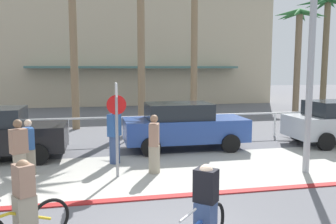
{
  "coord_description": "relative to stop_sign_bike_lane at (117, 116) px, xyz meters",
  "views": [
    {
      "loc": [
        -1.12,
        -5.46,
        2.95
      ],
      "look_at": [
        1.26,
        6.0,
        1.49
      ],
      "focal_mm": 37.85,
      "sensor_mm": 36.0,
      "label": 1
    }
  ],
  "objects": [
    {
      "name": "sidewalk_strip",
      "position": [
        0.57,
        0.28,
        -1.67
      ],
      "size": [
        44.0,
        4.0,
        0.02
      ],
      "primitive_type": "cube",
      "color": "#ADAAA0",
      "rests_on": "ground"
    },
    {
      "name": "pedestrian_3",
      "position": [
        -2.36,
        0.7,
        -0.97
      ],
      "size": [
        0.4,
        0.46,
        1.56
      ],
      "color": "gray",
      "rests_on": "ground"
    },
    {
      "name": "palm_tree_2",
      "position": [
        -1.45,
        8.15,
        3.82
      ],
      "size": [
        2.92,
        3.06,
        7.65
      ],
      "color": "#846B4C",
      "rests_on": "ground"
    },
    {
      "name": "palm_tree_5",
      "position": [
        10.86,
        9.12,
        3.16
      ],
      "size": [
        3.02,
        3.77,
        6.28
      ],
      "color": "#756047",
      "rests_on": "ground"
    },
    {
      "name": "car_blue_2",
      "position": [
        2.58,
        2.93,
        -0.81
      ],
      "size": [
        4.4,
        2.02,
        1.69
      ],
      "color": "#284793",
      "rests_on": "ground"
    },
    {
      "name": "palm_tree_4",
      "position": [
        4.71,
        9.09,
        4.67
      ],
      "size": [
        3.24,
        2.96,
        8.42
      ],
      "color": "#846B4C",
      "rests_on": "ground"
    },
    {
      "name": "building_backdrop",
      "position": [
        2.58,
        23.93,
        3.05
      ],
      "size": [
        23.37,
        13.11,
        9.43
      ],
      "color": "#BCAD8E",
      "rests_on": "ground"
    },
    {
      "name": "cyclist_yellow_1",
      "position": [
        -1.77,
        -3.44,
        -0.98
      ],
      "size": [
        1.57,
        1.03,
        1.5
      ],
      "color": "black",
      "rests_on": "ground"
    },
    {
      "name": "ground_plane",
      "position": [
        0.57,
        6.08,
        -1.68
      ],
      "size": [
        80.0,
        80.0,
        0.0
      ],
      "primitive_type": "plane",
      "color": "#5B5B60"
    },
    {
      "name": "pedestrian_0",
      "position": [
        0.0,
        1.4,
        -0.82
      ],
      "size": [
        0.45,
        0.47,
        1.82
      ],
      "color": "#384C7A",
      "rests_on": "ground"
    },
    {
      "name": "cyclist_blue_0",
      "position": [
        1.08,
        -4.32,
        -0.98
      ],
      "size": [
        1.25,
        1.4,
        1.5
      ],
      "color": "black",
      "rests_on": "ground"
    },
    {
      "name": "curb_paint",
      "position": [
        0.57,
        -1.72,
        -1.66
      ],
      "size": [
        44.0,
        0.24,
        0.03
      ],
      "primitive_type": "cube",
      "color": "maroon",
      "rests_on": "ground"
    },
    {
      "name": "palm_tree_6",
      "position": [
        13.26,
        10.07,
        3.9
      ],
      "size": [
        3.55,
        3.44,
        7.17
      ],
      "color": "brown",
      "rests_on": "ground"
    },
    {
      "name": "stop_sign_bike_lane",
      "position": [
        0.0,
        0.0,
        0.0
      ],
      "size": [
        0.52,
        0.56,
        2.56
      ],
      "color": "gray",
      "rests_on": "ground"
    },
    {
      "name": "pedestrian_1",
      "position": [
        -2.47,
        -0.02,
        -0.91
      ],
      "size": [
        0.48,
        0.44,
        1.67
      ],
      "color": "gray",
      "rests_on": "ground"
    },
    {
      "name": "rail_fence",
      "position": [
        0.57,
        4.58,
        -0.84
      ],
      "size": [
        26.19,
        0.08,
        1.04
      ],
      "color": "white",
      "rests_on": "ground"
    },
    {
      "name": "streetlight_curb",
      "position": [
        5.24,
        -0.88,
        2.6
      ],
      "size": [
        0.24,
        2.54,
        7.5
      ],
      "color": "#9EA0A5",
      "rests_on": "ground"
    },
    {
      "name": "pedestrian_2",
      "position": [
        1.04,
        0.17,
        -0.91
      ],
      "size": [
        0.39,
        0.46,
        1.66
      ],
      "color": "gray",
      "rests_on": "ground"
    }
  ]
}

